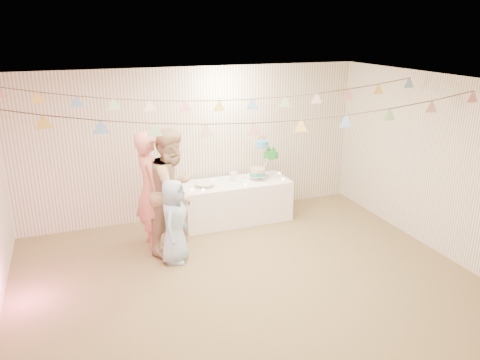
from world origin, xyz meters
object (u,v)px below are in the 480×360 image
object	(u,v)px
cake_stand	(264,155)
person_adult_b	(173,190)
person_child	(174,221)
table	(235,201)
person_adult_a	(150,190)

from	to	relation	value
cake_stand	person_adult_b	distance (m)	1.93
cake_stand	person_child	size ratio (longest dim) A/B	0.57
table	person_adult_b	bearing A→B (deg)	-150.14
table	cake_stand	world-z (taller)	cake_stand
cake_stand	person_child	bearing A→B (deg)	-148.46
person_adult_a	person_adult_b	bearing A→B (deg)	-131.08
person_adult_b	person_child	distance (m)	0.51
person_adult_a	person_child	xyz separation A→B (m)	(0.21, -0.62, -0.28)
table	person_adult_a	bearing A→B (deg)	-162.58
cake_stand	person_child	xyz separation A→B (m)	(-1.86, -1.14, -0.49)
person_adult_b	person_child	size ratio (longest dim) A/B	1.52
table	cake_stand	bearing A→B (deg)	5.19
person_adult_b	person_child	xyz separation A→B (m)	(-0.09, -0.39, -0.32)
person_adult_a	cake_stand	bearing A→B (deg)	-80.18
cake_stand	person_adult_b	xyz separation A→B (m)	(-1.77, -0.75, -0.17)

